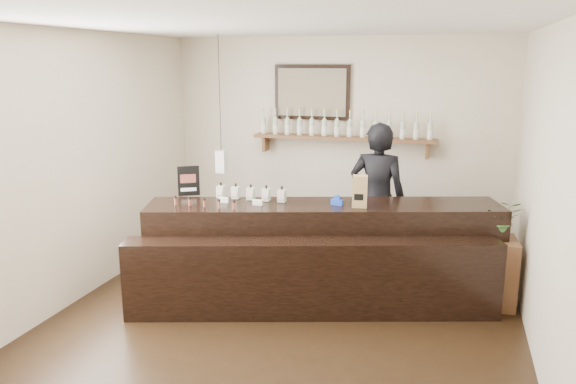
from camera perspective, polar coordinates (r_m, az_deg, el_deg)
The scene contains 10 objects.
ground at distance 5.63m, azimuth -0.46°, elevation -12.97°, with size 5.00×5.00×0.00m, color black.
room_shell at distance 5.12m, azimuth -0.49°, elevation 4.42°, with size 5.00×5.00×5.00m.
back_wall_decor at distance 7.43m, azimuth 3.84°, elevation 7.48°, with size 2.66×0.96×1.69m.
counter at distance 5.90m, azimuth 3.25°, elevation -6.68°, with size 3.71×2.01×1.20m.
promo_sign at distance 6.27m, azimuth -10.06°, elevation 1.11°, with size 0.21×0.14×0.33m.
paper_bag at distance 5.74m, azimuth 7.31°, elevation 0.06°, with size 0.16×0.13×0.33m.
tape_dispenser at distance 5.82m, azimuth 5.01°, elevation -0.94°, with size 0.13×0.07×0.11m.
side_cabinet at distance 6.24m, azimuth 20.42°, elevation -7.60°, with size 0.39×0.52×0.71m.
potted_plant at distance 6.07m, azimuth 20.84°, elevation -2.59°, with size 0.38×0.33×0.42m, color #316127.
shopkeeper at distance 6.60m, azimuth 9.10°, elevation 0.22°, with size 0.75×0.49×2.04m, color black.
Camera 1 is at (1.47, -4.84, 2.48)m, focal length 35.00 mm.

